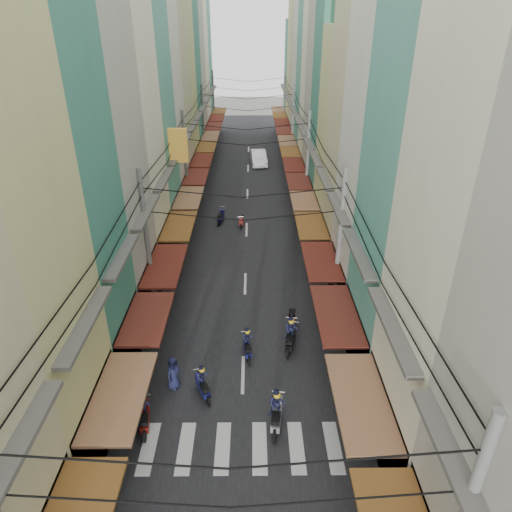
{
  "coord_description": "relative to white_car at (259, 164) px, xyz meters",
  "views": [
    {
      "loc": [
        0.47,
        -17.9,
        14.45
      ],
      "look_at": [
        0.65,
        4.6,
        2.65
      ],
      "focal_mm": 32.0,
      "sensor_mm": 36.0,
      "label": 1
    }
  ],
  "objects": [
    {
      "name": "market_umbrella",
      "position": [
        5.6,
        -39.05,
        2.28
      ],
      "size": [
        2.45,
        2.45,
        2.59
      ],
      "color": "#B2B2B7",
      "rests_on": "ground"
    },
    {
      "name": "parked_scooters",
      "position": [
        3.23,
        -34.42,
        0.48
      ],
      "size": [
        12.94,
        13.9,
        1.02
      ],
      "color": "black",
      "rests_on": "ground"
    },
    {
      "name": "pedestrians",
      "position": [
        -5.48,
        -27.45,
        1.01
      ],
      "size": [
        13.23,
        26.74,
        2.2
      ],
      "color": "#261E29",
      "rests_on": "ground"
    },
    {
      "name": "crosswalk",
      "position": [
        -1.15,
        -37.6,
        0.03
      ],
      "size": [
        7.55,
        2.4,
        0.01
      ],
      "color": "silver",
      "rests_on": "ground"
    },
    {
      "name": "sidewalk_right",
      "position": [
        5.35,
        -11.6,
        0.03
      ],
      "size": [
        3.0,
        80.0,
        0.06
      ],
      "primitive_type": "cube",
      "color": "gray",
      "rests_on": "ground"
    },
    {
      "name": "building_row_left",
      "position": [
        -9.07,
        -15.04,
        9.78
      ],
      "size": [
        7.8,
        67.67,
        23.7
      ],
      "color": "silver",
      "rests_on": "ground"
    },
    {
      "name": "road",
      "position": [
        -1.15,
        -11.6,
        0.01
      ],
      "size": [
        10.0,
        80.0,
        0.02
      ],
      "primitive_type": "cube",
      "color": "black",
      "rests_on": "ground"
    },
    {
      "name": "sidewalk_left",
      "position": [
        -7.65,
        -11.6,
        0.03
      ],
      "size": [
        3.0,
        80.0,
        0.06
      ],
      "primitive_type": "cube",
      "color": "gray",
      "rests_on": "ground"
    },
    {
      "name": "white_car",
      "position": [
        0.0,
        0.0,
        0.0
      ],
      "size": [
        5.46,
        2.52,
        1.87
      ],
      "primitive_type": "imported",
      "rotation": [
        0.0,
        0.0,
        0.08
      ],
      "color": "white",
      "rests_on": "ground"
    },
    {
      "name": "ground",
      "position": [
        -1.15,
        -31.6,
        0.0
      ],
      "size": [
        160.0,
        160.0,
        0.0
      ],
      "primitive_type": "plane",
      "color": "slate",
      "rests_on": "ground"
    },
    {
      "name": "bicycle",
      "position": [
        6.35,
        -32.02,
        0.0
      ],
      "size": [
        1.53,
        1.08,
        0.98
      ],
      "primitive_type": "imported",
      "rotation": [
        0.0,
        0.0,
        1.15
      ],
      "color": "black",
      "rests_on": "ground"
    },
    {
      "name": "moving_scooters",
      "position": [
        -1.17,
        -31.61,
        0.53
      ],
      "size": [
        6.71,
        22.18,
        1.88
      ],
      "color": "black",
      "rests_on": "ground"
    },
    {
      "name": "utility_poles",
      "position": [
        -1.15,
        -16.59,
        6.59
      ],
      "size": [
        10.2,
        66.13,
        8.2
      ],
      "color": "slate",
      "rests_on": "ground"
    },
    {
      "name": "traffic_sign",
      "position": [
        4.61,
        -32.81,
        2.16
      ],
      "size": [
        0.1,
        0.65,
        2.95
      ],
      "color": "slate",
      "rests_on": "ground"
    },
    {
      "name": "building_row_right",
      "position": [
        6.77,
        -15.16,
        9.41
      ],
      "size": [
        7.8,
        68.98,
        22.59
      ],
      "color": "#3A806C",
      "rests_on": "ground"
    }
  ]
}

